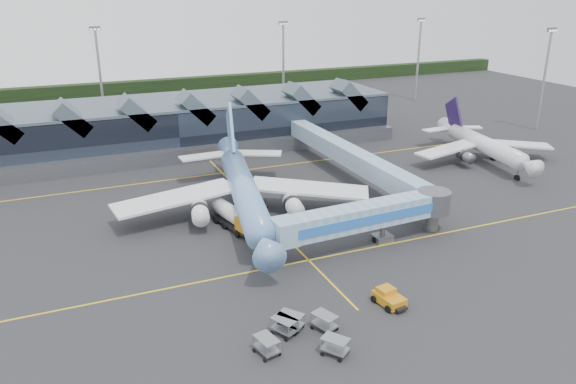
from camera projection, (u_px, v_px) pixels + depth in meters
name	position (u px, v px, depth m)	size (l,w,h in m)	color
ground	(283.00, 235.00, 74.54)	(260.00, 260.00, 0.00)	#242426
taxi_stripes	(257.00, 208.00, 83.16)	(120.00, 60.00, 0.01)	yellow
tree_line_far	(143.00, 87.00, 168.68)	(260.00, 4.00, 4.00)	black
terminal	(169.00, 125.00, 111.80)	(90.00, 22.25, 12.52)	black
light_masts	(263.00, 69.00, 132.01)	(132.40, 42.56, 22.45)	gray
main_airliner	(243.00, 188.00, 79.55)	(36.46, 42.51, 13.73)	#5F90C0
regional_jet	(482.00, 144.00, 104.29)	(27.44, 30.23, 10.38)	white
jet_bridge	(376.00, 215.00, 70.84)	(25.62, 5.07, 5.71)	#7EB0D2
fuel_truck	(232.00, 216.00, 76.14)	(4.21, 9.37, 3.12)	black
pushback_tug	(389.00, 298.00, 58.15)	(2.85, 4.04, 1.69)	orange
baggage_carts	(300.00, 331.00, 52.26)	(8.62, 8.00, 1.67)	gray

